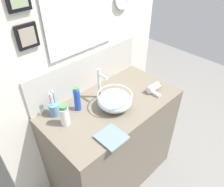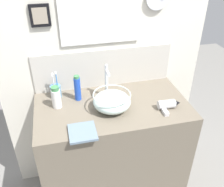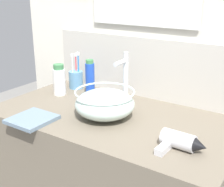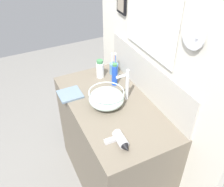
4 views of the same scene
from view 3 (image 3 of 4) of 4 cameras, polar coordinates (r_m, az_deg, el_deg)
back_panel at (r=1.59m, az=6.68°, el=8.22°), size 1.61×0.10×2.35m
glass_bowl_sink at (r=1.35m, az=-1.32°, el=-1.83°), size 0.26×0.26×0.12m
faucet at (r=1.45m, az=2.33°, el=3.13°), size 0.02×0.10×0.26m
hair_drier at (r=1.13m, az=12.50°, el=-8.65°), size 0.16×0.13×0.06m
toothbrush_cup at (r=1.75m, az=-6.61°, el=2.63°), size 0.08×0.08×0.21m
shampoo_bottle at (r=1.59m, az=-4.04°, el=2.66°), size 0.05×0.05×0.20m
spray_bottle at (r=1.65m, az=-9.62°, el=2.41°), size 0.06×0.06×0.16m
hand_towel at (r=1.38m, az=-14.40°, el=-4.58°), size 0.17×0.18×0.02m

